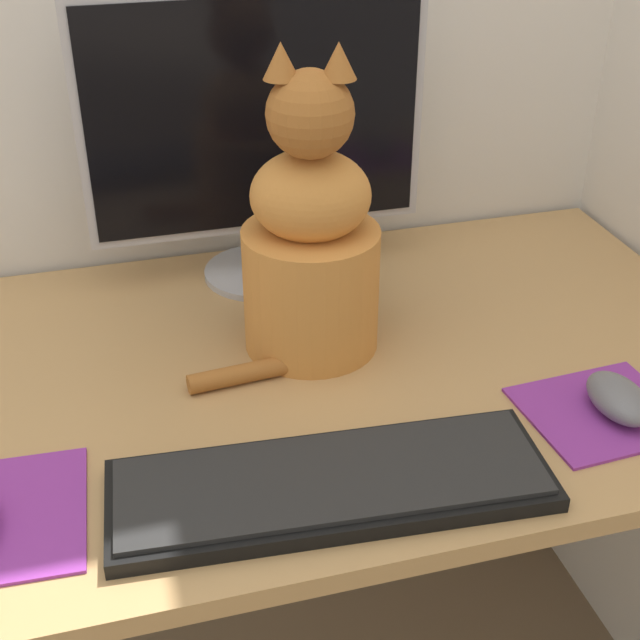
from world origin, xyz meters
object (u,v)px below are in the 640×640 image
object	(u,v)px
keyboard	(331,484)
cat	(310,244)
monitor	(254,132)
computer_mouse_right	(618,398)

from	to	relation	value
keyboard	cat	size ratio (longest dim) A/B	1.19
monitor	keyboard	world-z (taller)	monitor
computer_mouse_right	monitor	bearing A→B (deg)	126.47
computer_mouse_right	cat	size ratio (longest dim) A/B	0.25
keyboard	cat	distance (m)	0.32
keyboard	computer_mouse_right	bearing A→B (deg)	10.46
keyboard	computer_mouse_right	world-z (taller)	computer_mouse_right
monitor	keyboard	xyz separation A→B (m)	(-0.03, -0.49, -0.21)
monitor	computer_mouse_right	distance (m)	0.60
computer_mouse_right	cat	bearing A→B (deg)	141.53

